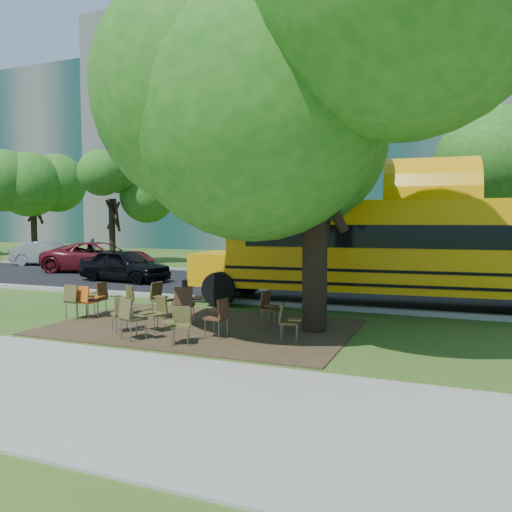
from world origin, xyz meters
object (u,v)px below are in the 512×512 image
at_px(chair_1, 87,299).
at_px(chair_4, 132,315).
at_px(chair_6, 219,314).
at_px(chair_8, 98,296).
at_px(chair_12, 269,305).
at_px(chair_0, 75,298).
at_px(bg_car_red, 100,257).
at_px(pedestrian_a, 93,250).
at_px(chair_3, 157,310).
at_px(chair_11, 185,301).
at_px(main_tree, 316,93).
at_px(black_car, 124,265).
at_px(chair_7, 287,319).
at_px(chair_9, 126,297).
at_px(chair_10, 160,296).
at_px(school_bus, 425,247).
at_px(chair_5, 180,322).
at_px(chair_2, 123,311).
at_px(bg_car_silver, 49,254).

relative_size(chair_1, chair_4, 0.95).
relative_size(chair_6, chair_8, 0.95).
height_order(chair_1, chair_12, chair_1).
bearing_deg(chair_8, chair_0, 144.62).
distance_m(bg_car_red, pedestrian_a, 5.95).
relative_size(chair_1, chair_3, 1.08).
height_order(chair_4, chair_11, chair_11).
distance_m(main_tree, black_car, 12.43).
relative_size(chair_3, bg_car_red, 0.15).
distance_m(main_tree, pedestrian_a, 22.23).
relative_size(chair_6, chair_7, 1.07).
bearing_deg(chair_9, chair_7, -170.35).
xyz_separation_m(chair_1, chair_11, (2.70, 0.30, 0.05)).
distance_m(chair_6, chair_8, 4.12).
xyz_separation_m(chair_10, pedestrian_a, (-13.14, 13.21, 0.18)).
xyz_separation_m(chair_8, pedestrian_a, (-11.55, 13.65, 0.19)).
bearing_deg(chair_6, pedestrian_a, 53.08).
height_order(school_bus, chair_5, school_bus).
relative_size(chair_8, chair_9, 1.17).
bearing_deg(chair_6, chair_5, 154.30).
bearing_deg(school_bus, chair_4, -135.31).
distance_m(chair_1, chair_12, 4.72).
xyz_separation_m(chair_5, black_car, (-7.53, 8.36, 0.20)).
height_order(chair_6, bg_car_red, bg_car_red).
bearing_deg(chair_1, pedestrian_a, 130.66).
distance_m(chair_5, chair_9, 3.76).
bearing_deg(chair_8, chair_2, -131.59).
bearing_deg(school_bus, chair_12, -134.23).
distance_m(main_tree, chair_6, 5.27).
bearing_deg(chair_5, main_tree, -160.48).
relative_size(chair_4, bg_car_silver, 0.22).
relative_size(chair_6, chair_9, 1.12).
relative_size(chair_2, chair_11, 0.87).
relative_size(chair_5, black_car, 0.20).
xyz_separation_m(main_tree, chair_8, (-5.71, -0.39, -4.76)).
bearing_deg(chair_5, chair_10, -74.89).
xyz_separation_m(chair_0, chair_12, (4.89, 0.99, -0.04)).
bearing_deg(school_bus, chair_7, -119.14).
relative_size(bg_car_red, pedestrian_a, 3.53).
distance_m(chair_8, chair_11, 2.64).
relative_size(school_bus, chair_11, 13.44).
distance_m(chair_1, pedestrian_a, 18.14).
bearing_deg(chair_12, chair_10, -78.61).
bearing_deg(chair_8, chair_11, -96.25).
relative_size(chair_4, chair_9, 1.17).
bearing_deg(chair_11, chair_2, -145.29).
bearing_deg(chair_10, pedestrian_a, -128.78).
xyz_separation_m(school_bus, chair_5, (-4.34, -6.15, -1.30)).
distance_m(chair_5, pedestrian_a, 21.56).
relative_size(chair_8, black_car, 0.23).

